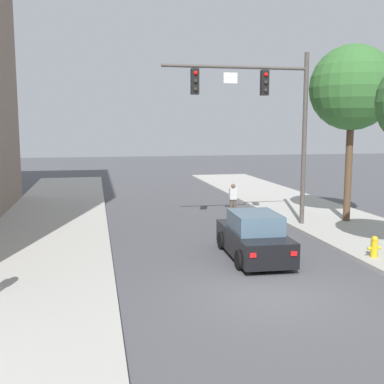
% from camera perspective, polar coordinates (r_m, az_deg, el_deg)
% --- Properties ---
extents(ground_plane, '(120.00, 120.00, 0.00)m').
position_cam_1_polar(ground_plane, '(13.18, 9.17, -12.11)').
color(ground_plane, '#4C4C51').
extents(sidewalk_left, '(5.00, 60.00, 0.15)m').
position_cam_1_polar(sidewalk_left, '(12.54, -20.69, -13.23)').
color(sidewalk_left, '#B2AFA8').
rests_on(sidewalk_left, ground).
extents(traffic_signal_mast, '(6.43, 0.38, 7.50)m').
position_cam_1_polar(traffic_signal_mast, '(20.89, 8.92, 10.12)').
color(traffic_signal_mast, '#514C47').
rests_on(traffic_signal_mast, sidewalk_right).
extents(car_lead_black, '(1.97, 4.30, 1.60)m').
position_cam_1_polar(car_lead_black, '(16.44, 7.43, -5.42)').
color(car_lead_black, black).
rests_on(car_lead_black, ground).
extents(pedestrian_crossing_road, '(0.36, 0.22, 1.64)m').
position_cam_1_polar(pedestrian_crossing_road, '(23.90, 4.95, -0.74)').
color(pedestrian_crossing_road, brown).
rests_on(pedestrian_crossing_road, ground).
extents(fire_hydrant, '(0.48, 0.24, 0.72)m').
position_cam_1_polar(fire_hydrant, '(17.05, 21.07, -6.15)').
color(fire_hydrant, gold).
rests_on(fire_hydrant, sidewalk_right).
extents(street_tree_second, '(3.80, 3.80, 7.96)m').
position_cam_1_polar(street_tree_second, '(22.85, 18.70, 11.72)').
color(street_tree_second, brown).
rests_on(street_tree_second, sidewalk_right).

